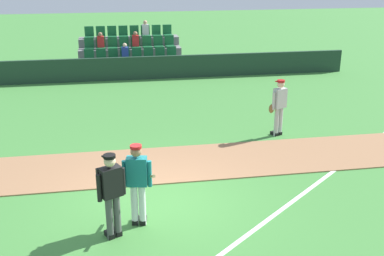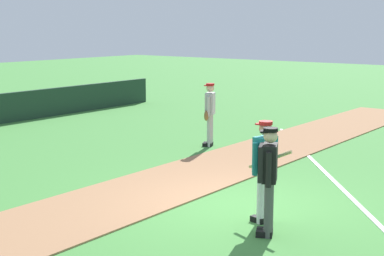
{
  "view_description": "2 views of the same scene",
  "coord_description": "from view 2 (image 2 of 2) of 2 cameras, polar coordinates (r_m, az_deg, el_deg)",
  "views": [
    {
      "loc": [
        -0.78,
        -9.21,
        5.15
      ],
      "look_at": [
        1.06,
        1.66,
        1.12
      ],
      "focal_mm": 43.31,
      "sensor_mm": 36.0,
      "label": 1
    },
    {
      "loc": [
        -8.67,
        -5.64,
        3.33
      ],
      "look_at": [
        0.67,
        1.58,
        1.22
      ],
      "focal_mm": 53.81,
      "sensor_mm": 36.0,
      "label": 2
    }
  ],
  "objects": [
    {
      "name": "runner_grey_jersey",
      "position": [
        15.9,
        1.77,
        1.58
      ],
      "size": [
        0.65,
        0.41,
        1.76
      ],
      "color": "#B2B2B2",
      "rests_on": "ground"
    },
    {
      "name": "umpire_home_plate",
      "position": [
        9.17,
        7.56,
        -4.66
      ],
      "size": [
        0.54,
        0.44,
        1.76
      ],
      "color": "#4C4C4C",
      "rests_on": "ground"
    },
    {
      "name": "ground_plane",
      "position": [
        10.86,
        4.47,
        -7.73
      ],
      "size": [
        80.0,
        80.0,
        0.0
      ],
      "primitive_type": "plane",
      "color": "#42843A"
    },
    {
      "name": "batter_teal_jersey",
      "position": [
        9.79,
        7.22,
        -3.88
      ],
      "size": [
        0.63,
        0.8,
        1.76
      ],
      "color": "white",
      "rests_on": "ground"
    },
    {
      "name": "foul_line_chalk",
      "position": [
        13.18,
        13.51,
        -4.75
      ],
      "size": [
        9.34,
        7.69,
        0.01
      ],
      "primitive_type": "cube",
      "rotation": [
        0.0,
        0.0,
        0.69
      ],
      "color": "white",
      "rests_on": "ground"
    },
    {
      "name": "infield_dirt_path",
      "position": [
        12.01,
        -3.52,
        -5.89
      ],
      "size": [
        28.0,
        2.3,
        0.03
      ],
      "primitive_type": "cube",
      "color": "#9E704C",
      "rests_on": "ground"
    }
  ]
}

